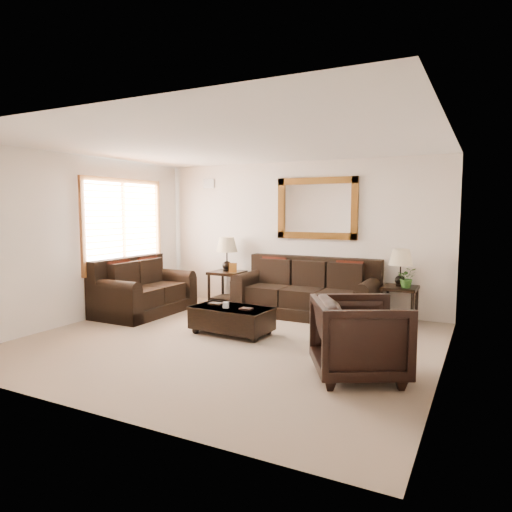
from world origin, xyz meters
The scene contains 11 objects.
room centered at (0.00, 0.00, 1.35)m, with size 5.51×5.01×2.71m.
window centered at (-2.70, 0.90, 1.55)m, with size 0.07×1.96×1.66m.
mirror centered at (0.39, 2.47, 1.85)m, with size 1.50×0.06×1.10m.
air_vent centered at (-1.90, 2.48, 2.35)m, with size 0.25×0.02×0.18m, color #999999.
sofa centered at (0.39, 2.03, 0.36)m, with size 2.42×1.04×0.99m.
loveseat centered at (-2.28, 0.85, 0.36)m, with size 1.03×1.74×0.98m.
end_table_left centered at (-1.30, 2.16, 0.85)m, with size 0.59×0.59×1.30m.
end_table_right centered at (1.92, 2.19, 0.78)m, with size 0.54×0.54×1.20m.
coffee_table centered at (-0.16, 0.36, 0.25)m, with size 1.21×0.70×0.50m.
armchair centered at (1.96, -0.52, 0.48)m, with size 0.93×0.88×0.96m, color black.
potted_plant centered at (2.04, 2.09, 0.72)m, with size 0.30×0.33×0.26m, color #2B581E.
Camera 1 is at (3.15, -5.34, 1.82)m, focal length 32.00 mm.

